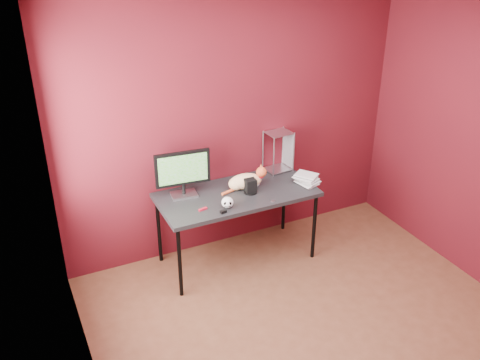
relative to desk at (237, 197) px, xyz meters
name	(u,v)px	position (x,y,z in m)	size (l,w,h in m)	color
room	(340,184)	(0.15, -1.37, 0.75)	(3.52, 3.52, 2.61)	#58301E
desk	(237,197)	(0.00, 0.00, 0.00)	(1.50, 0.70, 0.75)	black
monitor	(183,171)	(-0.47, 0.17, 0.30)	(0.51, 0.19, 0.45)	#B0AFB4
cat	(246,181)	(0.12, 0.05, 0.13)	(0.47, 0.21, 0.22)	orange
skull_mug	(227,202)	(-0.20, -0.22, 0.10)	(0.11, 0.12, 0.10)	white
speaker	(250,187)	(0.12, -0.05, 0.12)	(0.12, 0.12, 0.14)	black
book_stack	(304,136)	(0.63, -0.13, 0.57)	(0.25, 0.26, 1.04)	beige
wire_rack	(278,151)	(0.59, 0.27, 0.26)	(0.26, 0.22, 0.42)	#B0AFB4
pocket_knife	(203,209)	(-0.41, -0.16, 0.06)	(0.08, 0.02, 0.02)	#B10D23
black_gadget	(223,212)	(-0.27, -0.29, 0.06)	(0.06, 0.03, 0.03)	black
washer	(273,201)	(0.23, -0.29, 0.05)	(0.04, 0.04, 0.00)	#B0AFB4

